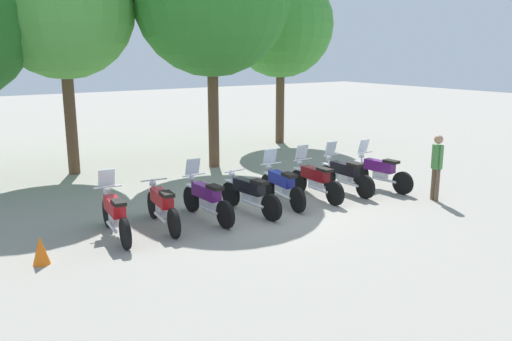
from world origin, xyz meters
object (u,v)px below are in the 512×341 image
object	(u,v)px
motorcycle_1	(162,205)
tree_3	(281,25)
motorcycle_7	(379,171)
motorcycle_3	(249,193)
person_0	(437,162)
motorcycle_6	(345,174)
tree_1	(62,7)
motorcycle_4	(281,185)
motorcycle_0	(115,213)
motorcycle_5	(315,179)
traffic_cone	(41,250)
motorcycle_2	(206,198)

from	to	relation	value
motorcycle_1	tree_3	distance (m)	12.34
tree_3	motorcycle_7	bearing A→B (deg)	-105.58
motorcycle_3	person_0	bearing A→B (deg)	-117.40
motorcycle_1	person_0	size ratio (longest dim) A/B	1.24
motorcycle_3	motorcycle_6	world-z (taller)	motorcycle_6
tree_1	tree_3	bearing A→B (deg)	6.17
motorcycle_4	motorcycle_6	world-z (taller)	same
motorcycle_1	tree_1	xyz separation A→B (m)	(-0.21, 6.50, 4.70)
motorcycle_0	motorcycle_5	size ratio (longest dim) A/B	1.00
motorcycle_5	tree_3	bearing A→B (deg)	-28.62
motorcycle_3	tree_3	distance (m)	11.05
person_0	motorcycle_7	bearing A→B (deg)	-63.18
tree_3	traffic_cone	world-z (taller)	tree_3
motorcycle_4	person_0	xyz separation A→B (m)	(3.63, -1.97, 0.52)
motorcycle_6	tree_3	world-z (taller)	tree_3
motorcycle_2	traffic_cone	size ratio (longest dim) A/B	3.99
motorcycle_3	tree_1	world-z (taller)	tree_1
person_0	motorcycle_1	bearing A→B (deg)	-0.68
motorcycle_3	tree_1	bearing A→B (deg)	12.87
motorcycle_6	motorcycle_2	bearing A→B (deg)	90.22
motorcycle_0	tree_3	world-z (taller)	tree_3
person_0	traffic_cone	distance (m)	9.82
motorcycle_1	motorcycle_5	xyz separation A→B (m)	(4.40, -0.09, 0.01)
motorcycle_2	tree_1	distance (m)	8.17
motorcycle_0	motorcycle_1	xyz separation A→B (m)	(1.10, 0.03, -0.01)
motorcycle_6	motorcycle_7	distance (m)	1.13
motorcycle_6	tree_1	bearing A→B (deg)	41.19
motorcycle_0	motorcycle_7	size ratio (longest dim) A/B	1.00
traffic_cone	person_0	bearing A→B (deg)	-7.55
motorcycle_7	motorcycle_2	bearing A→B (deg)	82.11
motorcycle_0	motorcycle_6	bearing A→B (deg)	-84.69
motorcycle_1	tree_3	bearing A→B (deg)	-43.04
motorcycle_2	motorcycle_3	size ratio (longest dim) A/B	1.00
motorcycle_6	person_0	world-z (taller)	person_0
tree_3	traffic_cone	size ratio (longest dim) A/B	12.91
motorcycle_2	person_0	distance (m)	6.17
motorcycle_2	person_0	size ratio (longest dim) A/B	1.25
motorcycle_6	person_0	xyz separation A→B (m)	(1.43, -1.95, 0.52)
motorcycle_3	traffic_cone	bearing A→B (deg)	88.99
motorcycle_4	person_0	size ratio (longest dim) A/B	1.24
motorcycle_1	motorcycle_4	size ratio (longest dim) A/B	1.00
motorcycle_3	tree_3	size ratio (longest dim) A/B	0.31
motorcycle_0	motorcycle_5	bearing A→B (deg)	-85.02
motorcycle_4	tree_1	bearing A→B (deg)	34.90
motorcycle_3	traffic_cone	distance (m)	5.00
motorcycle_5	tree_1	size ratio (longest dim) A/B	0.30
motorcycle_5	motorcycle_3	bearing A→B (deg)	95.14
motorcycle_4	motorcycle_3	bearing A→B (deg)	106.40
motorcycle_3	motorcycle_4	size ratio (longest dim) A/B	1.00
motorcycle_4	motorcycle_2	bearing A→B (deg)	97.29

